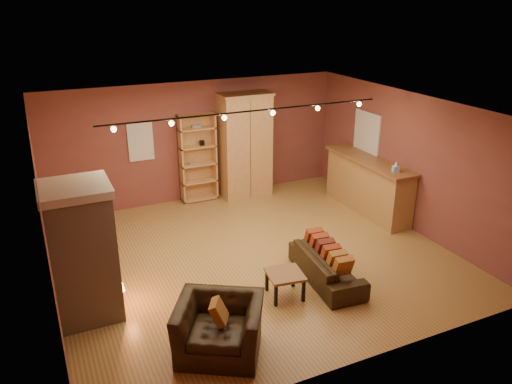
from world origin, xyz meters
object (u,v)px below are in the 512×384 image
armoire (245,145)px  loveseat (327,261)px  coffee_table (285,277)px  armchair (219,320)px  fireplace (83,252)px  bar_counter (368,185)px  bookcase (197,157)px

armoire → loveseat: 4.32m
armoire → coffee_table: size_ratio=3.96×
armchair → fireplace: bearing=162.5°
coffee_table → bar_counter: bearing=34.8°
armchair → bookcase: bearing=104.8°
bar_counter → armchair: size_ratio=1.88×
bookcase → coffee_table: bookcase is taller
bookcase → coffee_table: (-0.07, -4.58, -0.70)m
coffee_table → fireplace: bearing=164.0°
fireplace → bar_counter: size_ratio=0.82×
fireplace → armchair: 2.30m
fireplace → bookcase: 4.80m
fireplace → bookcase: bearing=51.2°
bar_counter → coffee_table: (-3.31, -2.30, -0.26)m
armoire → loveseat: size_ratio=1.40×
armoire → armchair: size_ratio=1.82×
fireplace → loveseat: size_ratio=1.18×
bar_counter → coffee_table: bearing=-145.2°
armchair → coffee_table: 1.66m
fireplace → bar_counter: (6.24, 1.46, -0.44)m
armchair → armoire: bearing=93.4°
fireplace → armchair: (1.49, -1.66, -0.55)m
armoire → bookcase: bearing=169.7°
bar_counter → loveseat: (-2.42, -2.15, -0.26)m
fireplace → coffee_table: fireplace is taller
fireplace → armchair: fireplace is taller
loveseat → coffee_table: bearing=105.4°
armchair → loveseat: bearing=53.1°
fireplace → armoire: (4.14, 3.53, 0.20)m
coffee_table → bookcase: bearing=89.1°
armoire → armchair: armoire is taller
bookcase → bar_counter: 3.98m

